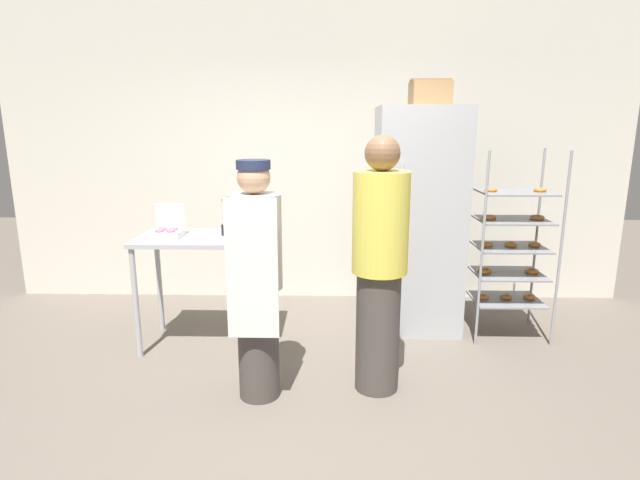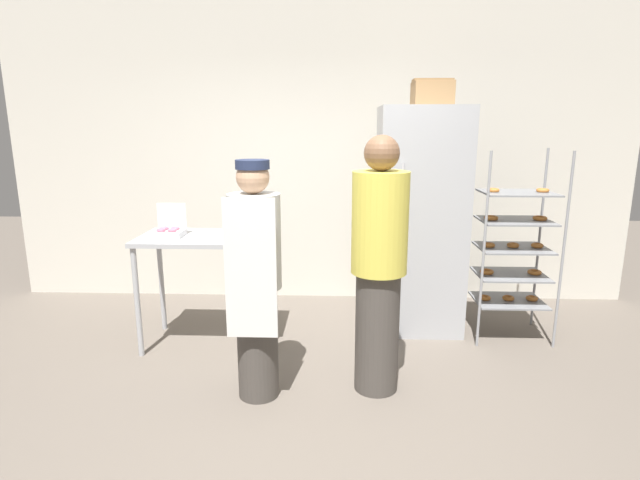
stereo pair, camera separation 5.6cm
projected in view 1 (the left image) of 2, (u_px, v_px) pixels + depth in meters
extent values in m
plane|color=#6B6056|center=(305.00, 420.00, 3.13)|extent=(14.00, 14.00, 0.00)
cube|color=silver|center=(316.00, 156.00, 5.15)|extent=(6.40, 0.12, 3.01)
cube|color=#ADAFB5|center=(418.00, 220.00, 4.44)|extent=(0.75, 0.67, 1.97)
cube|color=#93959B|center=(424.00, 225.00, 4.11)|extent=(0.69, 0.02, 1.61)
cylinder|color=silver|center=(400.00, 222.00, 4.08)|extent=(0.02, 0.02, 0.97)
cylinder|color=#93969B|center=(482.00, 252.00, 4.03)|extent=(0.02, 0.02, 1.62)
cylinder|color=#93969B|center=(561.00, 252.00, 4.02)|extent=(0.02, 0.02, 1.62)
cylinder|color=#93969B|center=(466.00, 239.00, 4.51)|extent=(0.02, 0.02, 1.62)
cylinder|color=#93969B|center=(536.00, 239.00, 4.50)|extent=(0.02, 0.02, 1.62)
cube|color=gray|center=(506.00, 300.00, 4.38)|extent=(0.58, 0.45, 0.01)
torus|color=orange|center=(483.00, 297.00, 4.37)|extent=(0.10, 0.10, 0.03)
torus|color=orange|center=(506.00, 297.00, 4.37)|extent=(0.10, 0.10, 0.03)
torus|color=orange|center=(529.00, 297.00, 4.37)|extent=(0.10, 0.10, 0.03)
cube|color=gray|center=(508.00, 274.00, 4.32)|extent=(0.58, 0.45, 0.01)
torus|color=orange|center=(485.00, 271.00, 4.32)|extent=(0.12, 0.12, 0.03)
torus|color=orange|center=(532.00, 271.00, 4.31)|extent=(0.12, 0.12, 0.03)
cube|color=gray|center=(510.00, 247.00, 4.27)|extent=(0.58, 0.45, 0.01)
torus|color=orange|center=(487.00, 244.00, 4.27)|extent=(0.10, 0.10, 0.04)
torus|color=orange|center=(511.00, 244.00, 4.26)|extent=(0.10, 0.10, 0.04)
torus|color=orange|center=(535.00, 245.00, 4.26)|extent=(0.10, 0.10, 0.04)
cube|color=gray|center=(513.00, 220.00, 4.22)|extent=(0.58, 0.45, 0.01)
torus|color=orange|center=(489.00, 217.00, 4.22)|extent=(0.12, 0.12, 0.03)
torus|color=orange|center=(537.00, 217.00, 4.21)|extent=(0.12, 0.12, 0.03)
cube|color=gray|center=(515.00, 192.00, 4.16)|extent=(0.58, 0.45, 0.01)
torus|color=orange|center=(491.00, 190.00, 4.16)|extent=(0.10, 0.10, 0.03)
torus|color=orange|center=(540.00, 190.00, 4.16)|extent=(0.10, 0.10, 0.03)
cube|color=#ADAFB5|center=(204.00, 238.00, 4.05)|extent=(1.06, 0.62, 0.04)
cylinder|color=#ADAFB5|center=(136.00, 304.00, 3.90)|extent=(0.04, 0.04, 0.90)
cylinder|color=#ADAFB5|center=(261.00, 305.00, 3.87)|extent=(0.04, 0.04, 0.90)
cylinder|color=#ADAFB5|center=(159.00, 282.00, 4.43)|extent=(0.04, 0.04, 0.90)
cylinder|color=#ADAFB5|center=(269.00, 283.00, 4.40)|extent=(0.04, 0.04, 0.90)
cube|color=white|center=(167.00, 234.00, 4.00)|extent=(0.24, 0.21, 0.05)
cube|color=white|center=(170.00, 216.00, 4.08)|extent=(0.24, 0.01, 0.21)
torus|color=#C66B84|center=(159.00, 231.00, 3.96)|extent=(0.07, 0.07, 0.02)
torus|color=#C66B84|center=(171.00, 231.00, 3.95)|extent=(0.07, 0.07, 0.02)
torus|color=#C66B84|center=(163.00, 229.00, 4.03)|extent=(0.07, 0.07, 0.02)
torus|color=#C66B84|center=(174.00, 229.00, 4.03)|extent=(0.07, 0.07, 0.02)
cylinder|color=black|center=(229.00, 230.00, 4.08)|extent=(0.13, 0.13, 0.09)
cylinder|color=#B2BCC1|center=(229.00, 213.00, 4.05)|extent=(0.10, 0.10, 0.19)
cylinder|color=black|center=(228.00, 200.00, 4.03)|extent=(0.10, 0.10, 0.02)
cube|color=#A87F51|center=(430.00, 94.00, 4.26)|extent=(0.32, 0.33, 0.20)
cube|color=#977249|center=(430.00, 80.00, 4.23)|extent=(0.33, 0.17, 0.02)
cylinder|color=#47423D|center=(259.00, 342.00, 3.34)|extent=(0.27, 0.27, 0.77)
cylinder|color=beige|center=(256.00, 242.00, 3.19)|extent=(0.34, 0.34, 0.61)
sphere|color=tan|center=(254.00, 177.00, 3.10)|extent=(0.21, 0.21, 0.21)
cube|color=white|center=(252.00, 270.00, 3.04)|extent=(0.32, 0.02, 0.88)
cylinder|color=#232D4C|center=(253.00, 164.00, 3.08)|extent=(0.21, 0.21, 0.06)
cylinder|color=#47423D|center=(378.00, 331.00, 3.43)|extent=(0.30, 0.30, 0.85)
cylinder|color=#DBCC4C|center=(381.00, 223.00, 3.26)|extent=(0.37, 0.37, 0.67)
sphere|color=brown|center=(382.00, 153.00, 3.16)|extent=(0.23, 0.23, 0.23)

